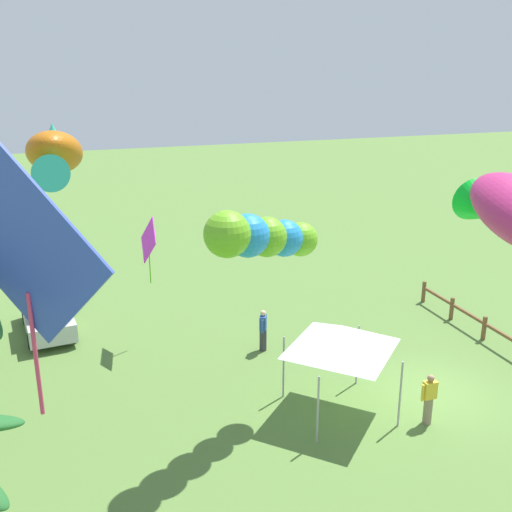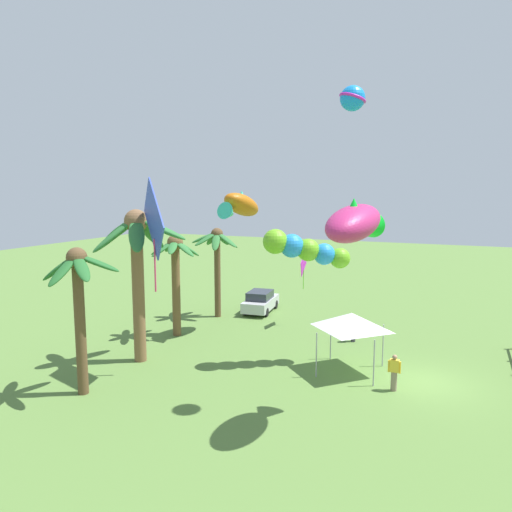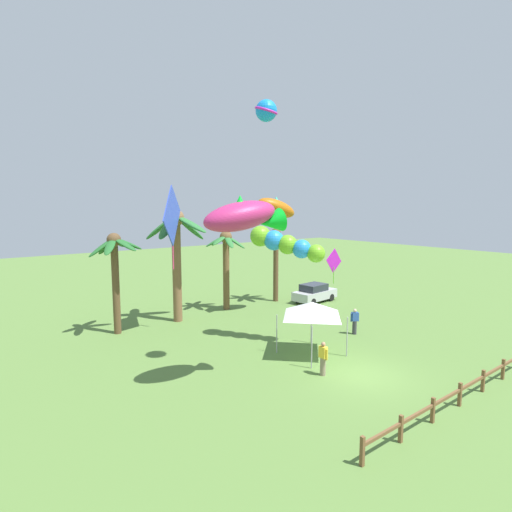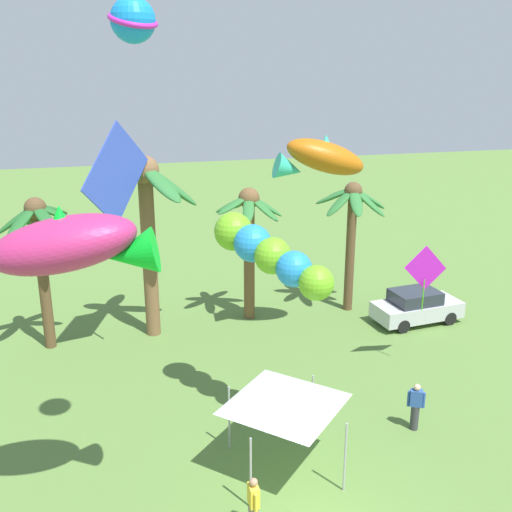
{
  "view_description": "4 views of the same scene",
  "coord_description": "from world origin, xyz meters",
  "px_view_note": "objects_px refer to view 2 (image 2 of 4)",
  "views": [
    {
      "loc": [
        -14.53,
        10.94,
        10.25
      ],
      "look_at": [
        0.32,
        5.88,
        5.16
      ],
      "focal_mm": 42.6,
      "sensor_mm": 36.0,
      "label": 1
    },
    {
      "loc": [
        -21.67,
        -1.13,
        8.49
      ],
      "look_at": [
        -0.98,
        7.78,
        5.42
      ],
      "focal_mm": 33.41,
      "sensor_mm": 36.0,
      "label": 2
    },
    {
      "loc": [
        -14.75,
        -11.11,
        7.78
      ],
      "look_at": [
        -0.36,
        7.67,
        4.87
      ],
      "focal_mm": 28.1,
      "sensor_mm": 36.0,
      "label": 3
    },
    {
      "loc": [
        -4.42,
        -10.5,
        11.04
      ],
      "look_at": [
        -0.06,
        6.2,
        5.5
      ],
      "focal_mm": 42.08,
      "sensor_mm": 36.0,
      "label": 4
    }
  ],
  "objects_px": {
    "palm_tree_1": "(79,287)",
    "kite_diamond_4": "(154,220)",
    "spectator_1": "(394,372)",
    "kite_fish_3": "(240,206)",
    "palm_tree_2": "(137,252)",
    "spectator_0": "(353,328)",
    "festival_tent": "(351,321)",
    "kite_tube_1": "(304,249)",
    "kite_ball_0": "(353,98)",
    "palm_tree_3": "(175,263)",
    "kite_diamond_5": "(304,264)",
    "palm_tree_0": "(217,251)",
    "parked_car_0": "(260,301)",
    "kite_fish_2": "(356,223)"
  },
  "relations": [
    {
      "from": "parked_car_0",
      "to": "kite_ball_0",
      "type": "height_order",
      "value": "kite_ball_0"
    },
    {
      "from": "festival_tent",
      "to": "kite_diamond_4",
      "type": "xyz_separation_m",
      "value": [
        -3.88,
        8.21,
        4.73
      ]
    },
    {
      "from": "spectator_1",
      "to": "parked_car_0",
      "type": "bearing_deg",
      "value": 45.82
    },
    {
      "from": "palm_tree_0",
      "to": "kite_diamond_5",
      "type": "distance_m",
      "value": 6.02
    },
    {
      "from": "spectator_0",
      "to": "kite_diamond_5",
      "type": "relative_size",
      "value": 0.62
    },
    {
      "from": "kite_ball_0",
      "to": "kite_fish_3",
      "type": "bearing_deg",
      "value": 48.1
    },
    {
      "from": "kite_tube_1",
      "to": "kite_fish_2",
      "type": "bearing_deg",
      "value": -146.26
    },
    {
      "from": "palm_tree_2",
      "to": "kite_tube_1",
      "type": "height_order",
      "value": "palm_tree_2"
    },
    {
      "from": "spectator_1",
      "to": "kite_fish_3",
      "type": "relative_size",
      "value": 0.42
    },
    {
      "from": "kite_diamond_4",
      "to": "festival_tent",
      "type": "bearing_deg",
      "value": -64.69
    },
    {
      "from": "palm_tree_1",
      "to": "parked_car_0",
      "type": "bearing_deg",
      "value": -5.63
    },
    {
      "from": "palm_tree_1",
      "to": "kite_ball_0",
      "type": "relative_size",
      "value": 4.54
    },
    {
      "from": "palm_tree_0",
      "to": "kite_ball_0",
      "type": "height_order",
      "value": "kite_ball_0"
    },
    {
      "from": "kite_tube_1",
      "to": "kite_fish_3",
      "type": "xyz_separation_m",
      "value": [
        3.47,
        5.04,
        1.93
      ]
    },
    {
      "from": "kite_ball_0",
      "to": "kite_diamond_4",
      "type": "height_order",
      "value": "kite_ball_0"
    },
    {
      "from": "palm_tree_2",
      "to": "spectator_0",
      "type": "xyz_separation_m",
      "value": [
        7.31,
        -9.23,
        -4.73
      ]
    },
    {
      "from": "kite_fish_3",
      "to": "kite_diamond_5",
      "type": "relative_size",
      "value": 1.48
    },
    {
      "from": "kite_diamond_4",
      "to": "kite_tube_1",
      "type": "bearing_deg",
      "value": -55.02
    },
    {
      "from": "palm_tree_0",
      "to": "spectator_0",
      "type": "bearing_deg",
      "value": -100.57
    },
    {
      "from": "palm_tree_1",
      "to": "kite_fish_3",
      "type": "xyz_separation_m",
      "value": [
        10.55,
        -2.37,
        3.09
      ]
    },
    {
      "from": "palm_tree_2",
      "to": "spectator_1",
      "type": "xyz_separation_m",
      "value": [
        1.29,
        -12.24,
        -4.73
      ]
    },
    {
      "from": "kite_fish_3",
      "to": "kite_diamond_4",
      "type": "height_order",
      "value": "kite_diamond_4"
    },
    {
      "from": "palm_tree_1",
      "to": "spectator_0",
      "type": "bearing_deg",
      "value": -38.1
    },
    {
      "from": "kite_ball_0",
      "to": "palm_tree_3",
      "type": "bearing_deg",
      "value": 65.17
    },
    {
      "from": "palm_tree_2",
      "to": "kite_fish_2",
      "type": "relative_size",
      "value": 1.97
    },
    {
      "from": "spectator_0",
      "to": "kite_ball_0",
      "type": "bearing_deg",
      "value": -170.46
    },
    {
      "from": "palm_tree_3",
      "to": "palm_tree_2",
      "type": "bearing_deg",
      "value": -171.52
    },
    {
      "from": "spectator_1",
      "to": "kite_tube_1",
      "type": "bearing_deg",
      "value": 70.72
    },
    {
      "from": "palm_tree_0",
      "to": "parked_car_0",
      "type": "distance_m",
      "value": 4.97
    },
    {
      "from": "kite_diamond_4",
      "to": "kite_diamond_5",
      "type": "height_order",
      "value": "kite_diamond_4"
    },
    {
      "from": "festival_tent",
      "to": "kite_ball_0",
      "type": "distance_m",
      "value": 10.09
    },
    {
      "from": "palm_tree_3",
      "to": "festival_tent",
      "type": "bearing_deg",
      "value": -98.78
    },
    {
      "from": "palm_tree_3",
      "to": "kite_fish_3",
      "type": "bearing_deg",
      "value": -58.64
    },
    {
      "from": "palm_tree_1",
      "to": "kite_diamond_5",
      "type": "height_order",
      "value": "palm_tree_1"
    },
    {
      "from": "festival_tent",
      "to": "kite_diamond_5",
      "type": "xyz_separation_m",
      "value": [
        6.71,
        4.5,
        1.49
      ]
    },
    {
      "from": "spectator_1",
      "to": "palm_tree_3",
      "type": "bearing_deg",
      "value": 76.46
    },
    {
      "from": "kite_tube_1",
      "to": "kite_diamond_5",
      "type": "xyz_separation_m",
      "value": [
        6.55,
        2.07,
        -1.78
      ]
    },
    {
      "from": "kite_tube_1",
      "to": "kite_diamond_4",
      "type": "xyz_separation_m",
      "value": [
        -4.04,
        5.78,
        1.46
      ]
    },
    {
      "from": "festival_tent",
      "to": "kite_tube_1",
      "type": "bearing_deg",
      "value": 86.16
    },
    {
      "from": "kite_tube_1",
      "to": "festival_tent",
      "type": "bearing_deg",
      "value": -93.84
    },
    {
      "from": "palm_tree_1",
      "to": "palm_tree_2",
      "type": "distance_m",
      "value": 4.31
    },
    {
      "from": "festival_tent",
      "to": "kite_fish_2",
      "type": "relative_size",
      "value": 0.74
    },
    {
      "from": "palm_tree_1",
      "to": "festival_tent",
      "type": "xyz_separation_m",
      "value": [
        6.92,
        -9.84,
        -2.1
      ]
    },
    {
      "from": "palm_tree_3",
      "to": "spectator_1",
      "type": "relative_size",
      "value": 3.78
    },
    {
      "from": "kite_diamond_5",
      "to": "spectator_1",
      "type": "bearing_deg",
      "value": -140.69
    },
    {
      "from": "festival_tent",
      "to": "kite_tube_1",
      "type": "xyz_separation_m",
      "value": [
        0.16,
        2.43,
        3.26
      ]
    },
    {
      "from": "palm_tree_1",
      "to": "kite_diamond_4",
      "type": "xyz_separation_m",
      "value": [
        3.04,
        -1.63,
        2.63
      ]
    },
    {
      "from": "palm_tree_0",
      "to": "kite_diamond_4",
      "type": "relative_size",
      "value": 1.17
    },
    {
      "from": "spectator_0",
      "to": "festival_tent",
      "type": "xyz_separation_m",
      "value": [
        -4.57,
        -0.82,
        1.65
      ]
    },
    {
      "from": "palm_tree_3",
      "to": "kite_fish_3",
      "type": "xyz_separation_m",
      "value": [
        1.98,
        -3.24,
        3.32
      ]
    }
  ]
}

